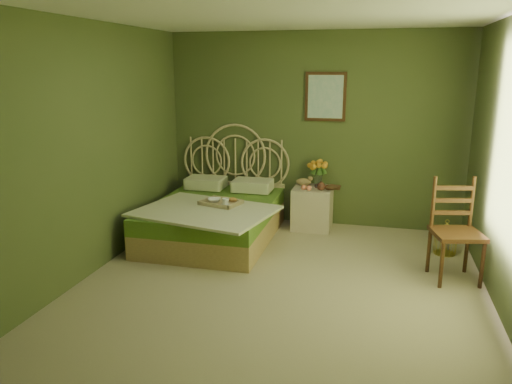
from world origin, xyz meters
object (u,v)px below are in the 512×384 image
(chair, at_px, (457,223))
(bed, at_px, (215,215))
(nightstand, at_px, (313,203))
(birdcage, at_px, (446,239))

(chair, bearing_deg, bed, 155.58)
(bed, bearing_deg, chair, -11.31)
(bed, distance_m, nightstand, 1.35)
(bed, xyz_separation_m, nightstand, (1.15, 0.70, 0.06))
(bed, relative_size, birdcage, 5.78)
(bed, relative_size, chair, 2.07)
(nightstand, distance_m, birdcage, 1.75)
(nightstand, bearing_deg, bed, -148.68)
(bed, height_order, chair, bed)
(bed, height_order, nightstand, bed)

